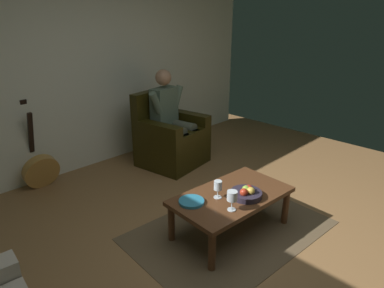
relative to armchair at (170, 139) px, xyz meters
name	(u,v)px	position (x,y,z in m)	size (l,w,h in m)	color
ground_plane	(257,259)	(0.80, 1.94, -0.33)	(6.42, 6.42, 0.00)	olive
wall_back	(77,59)	(0.80, -0.73, 1.03)	(5.75, 0.06, 2.74)	silver
rug	(230,230)	(0.65, 1.55, -0.33)	(1.77, 1.20, 0.01)	brown
armchair	(170,139)	(0.00, 0.00, 0.00)	(0.86, 0.82, 0.95)	black
person_seated	(171,116)	(0.00, 0.03, 0.32)	(0.63, 0.60, 1.23)	#526452
coffee_table	(231,199)	(0.65, 1.55, 0.00)	(1.11, 0.67, 0.38)	#54311B
guitar	(41,169)	(1.50, -0.53, -0.10)	(0.40, 0.33, 1.01)	#B27F3B
wine_glass_near	(218,187)	(0.78, 1.50, 0.15)	(0.07, 0.07, 0.16)	silver
wine_glass_far	(232,197)	(0.85, 1.71, 0.17)	(0.09, 0.09, 0.17)	silver
fruit_bowl	(246,193)	(0.60, 1.67, 0.08)	(0.27, 0.27, 0.11)	#292331
decorative_dish	(191,202)	(1.00, 1.40, 0.06)	(0.22, 0.22, 0.02)	teal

